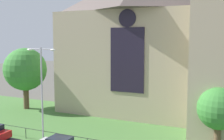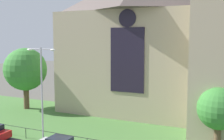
# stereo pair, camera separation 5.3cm
# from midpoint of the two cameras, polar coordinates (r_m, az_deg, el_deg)

# --- Properties ---
(ground) EXTENTS (160.00, 160.00, 0.00)m
(ground) POSITION_cam_midpoint_polar(r_m,az_deg,el_deg) (33.41, 1.44, -11.58)
(ground) COLOR #56544C
(grass_verge) EXTENTS (120.00, 20.00, 0.01)m
(grass_verge) POSITION_cam_midpoint_polar(r_m,az_deg,el_deg) (31.67, -0.00, -12.58)
(grass_verge) COLOR #477538
(grass_verge) RESTS_ON ground
(church_building) EXTENTS (23.20, 16.20, 26.00)m
(church_building) POSITION_cam_midpoint_polar(r_m,az_deg,el_deg) (39.10, 7.05, 6.27)
(church_building) COLOR tan
(church_building) RESTS_ON ground
(iron_railing) EXTENTS (29.24, 0.07, 1.13)m
(iron_railing) POSITION_cam_midpoint_polar(r_m,az_deg,el_deg) (26.75, -5.15, -14.03)
(iron_railing) COLOR black
(iron_railing) RESTS_ON ground
(tree_right_near) EXTENTS (4.05, 4.05, 5.75)m
(tree_right_near) POSITION_cam_midpoint_polar(r_m,az_deg,el_deg) (28.48, 20.92, -7.43)
(tree_right_near) COLOR brown
(tree_right_near) RESTS_ON ground
(tree_left_far) EXTENTS (6.26, 6.26, 9.02)m
(tree_left_far) POSITION_cam_midpoint_polar(r_m,az_deg,el_deg) (42.80, -17.36, 0.10)
(tree_left_far) COLOR brown
(tree_left_far) RESTS_ON ground
(streetlamp_near) EXTENTS (3.37, 0.26, 9.50)m
(streetlamp_near) POSITION_cam_midpoint_polar(r_m,az_deg,el_deg) (28.16, -14.23, -2.73)
(streetlamp_near) COLOR #B2B2B7
(streetlamp_near) RESTS_ON ground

